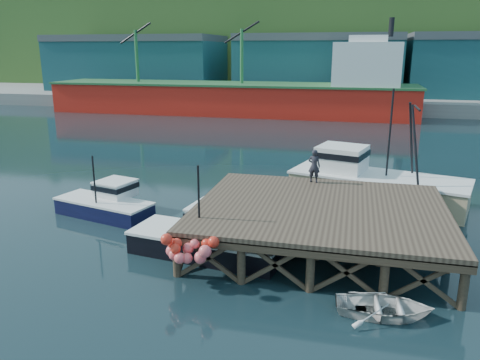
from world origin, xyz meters
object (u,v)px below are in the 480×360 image
(boat_black, at_px, (210,236))
(dinghy, at_px, (384,307))
(boat_navy, at_px, (107,203))
(trawler, at_px, (374,180))
(dockworker, at_px, (314,166))

(boat_black, distance_m, dinghy, 8.82)
(boat_navy, relative_size, trawler, 0.55)
(boat_navy, distance_m, trawler, 16.52)
(boat_black, distance_m, trawler, 12.53)
(trawler, bearing_deg, boat_black, -112.97)
(boat_navy, distance_m, dockworker, 12.32)
(dinghy, xyz_separation_m, dockworker, (-3.56, 10.04, 2.72))
(boat_navy, relative_size, boat_black, 0.82)
(boat_navy, relative_size, dockworker, 3.32)
(boat_black, bearing_deg, dockworker, 63.13)
(boat_black, xyz_separation_m, dinghy, (7.91, -3.87, -0.47))
(boat_black, height_order, trawler, trawler)
(dinghy, height_order, dockworker, dockworker)
(boat_navy, xyz_separation_m, boat_black, (7.49, -3.68, 0.08))
(boat_navy, distance_m, dinghy, 17.16)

